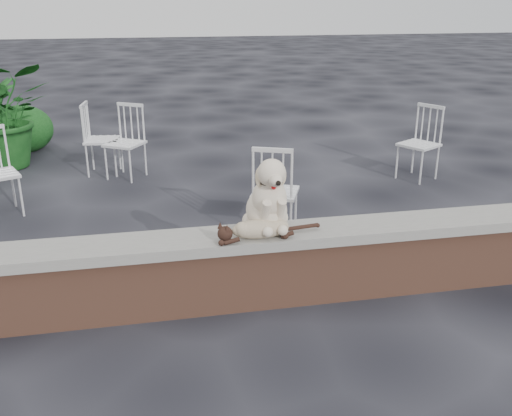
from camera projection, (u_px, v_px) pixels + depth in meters
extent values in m
plane|color=black|center=(232.00, 304.00, 4.39)|extent=(60.00, 60.00, 0.00)
cube|color=brown|center=(232.00, 275.00, 4.30)|extent=(6.00, 0.30, 0.50)
cube|color=slate|center=(231.00, 240.00, 4.20)|extent=(6.20, 0.40, 0.08)
imported|color=#113E14|center=(4.00, 115.00, 7.67)|extent=(1.47, 1.34, 1.43)
imported|color=#113E14|center=(0.00, 119.00, 8.11)|extent=(0.90, 0.90, 1.14)
ellipsoid|color=#113E14|center=(22.00, 129.00, 8.62)|extent=(0.92, 0.84, 0.73)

